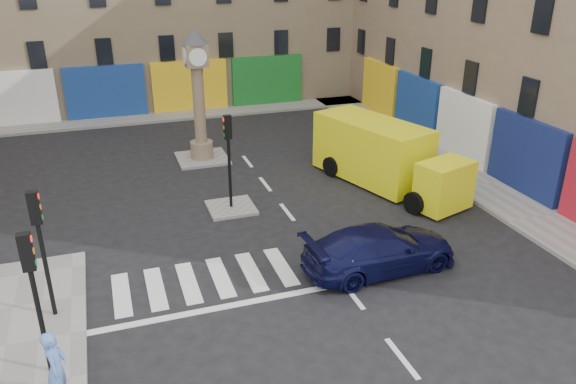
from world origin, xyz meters
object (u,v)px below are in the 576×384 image
traffic_light_left_near (33,282)px  traffic_light_island (229,147)px  yellow_van (384,156)px  pedestrian_blue (57,368)px  traffic_light_left_far (40,235)px  navy_sedan (380,249)px  clock_pillar (198,88)px

traffic_light_left_near → traffic_light_island: (6.30, 7.80, -0.03)m
yellow_van → pedestrian_blue: bearing=-161.5°
traffic_light_left_far → navy_sedan: traffic_light_left_far is taller
traffic_light_left_near → traffic_light_left_far: bearing=90.0°
traffic_light_left_far → traffic_light_island: traffic_light_left_far is taller
traffic_light_left_far → pedestrian_blue: (0.30, -3.57, -1.54)m
traffic_light_left_far → clock_pillar: bearing=61.1°
yellow_van → navy_sedan: bearing=-135.8°
navy_sedan → traffic_light_left_near: bearing=97.3°
traffic_light_left_near → yellow_van: traffic_light_left_near is taller
traffic_light_left_near → traffic_light_left_far: same height
traffic_light_left_far → navy_sedan: (9.74, -0.54, -1.89)m
traffic_light_left_near → navy_sedan: (9.74, 1.86, -1.89)m
traffic_light_left_far → traffic_light_island: size_ratio=1.00×
yellow_van → traffic_light_island: bearing=165.4°
clock_pillar → traffic_light_island: bearing=-90.0°
traffic_light_left_far → clock_pillar: clock_pillar is taller
pedestrian_blue → traffic_light_island: bearing=-25.9°
clock_pillar → navy_sedan: clock_pillar is taller
traffic_light_left_near → navy_sedan: traffic_light_left_near is taller
traffic_light_island → yellow_van: (6.82, 0.36, -1.26)m
traffic_light_left_near → traffic_light_left_far: size_ratio=1.00×
traffic_light_left_near → pedestrian_blue: bearing=-75.7°
traffic_light_island → yellow_van: bearing=3.0°
clock_pillar → pedestrian_blue: (-6.00, -14.97, -2.46)m
traffic_light_island → clock_pillar: 6.07m
pedestrian_blue → clock_pillar: bearing=-14.0°
traffic_light_left_far → traffic_light_island: bearing=40.6°
traffic_light_left_near → clock_pillar: size_ratio=0.61×
clock_pillar → yellow_van: 9.12m
traffic_light_left_near → yellow_van: (13.12, 8.16, -1.29)m
traffic_light_left_near → clock_pillar: bearing=65.5°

